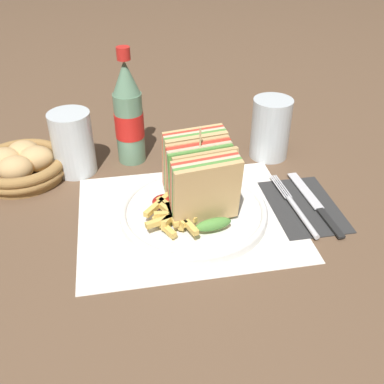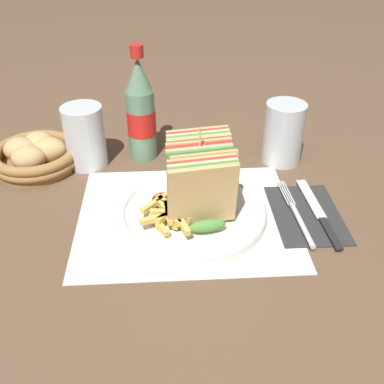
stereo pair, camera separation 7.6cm
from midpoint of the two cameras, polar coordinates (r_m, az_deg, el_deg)
ground_plane at (r=0.77m, az=3.83°, el=-3.19°), size 4.00×4.00×0.00m
placemat at (r=0.77m, az=2.10°, el=-3.02°), size 0.37×0.30×0.00m
plate_main at (r=0.76m, az=2.95°, el=-2.79°), size 0.25×0.25×0.02m
club_sandwich at (r=0.74m, az=4.11°, el=1.87°), size 0.12×0.18×0.14m
fries_pile at (r=0.73m, az=0.27°, el=-2.82°), size 0.09×0.11×0.02m
ketchup_blob at (r=0.76m, az=-0.60°, el=-1.04°), size 0.05×0.04×0.02m
napkin at (r=0.81m, az=16.95°, el=-2.75°), size 0.12×0.17×0.00m
fork at (r=0.79m, az=16.10°, el=-3.24°), size 0.02×0.19×0.01m
knife at (r=0.81m, az=18.40°, el=-2.56°), size 0.03×0.20×0.00m
coke_bottle_near at (r=0.90m, az=-4.09°, el=10.02°), size 0.06×0.06×0.23m
glass_near at (r=0.93m, az=13.87°, el=7.21°), size 0.08×0.08×0.12m
glass_far at (r=0.91m, az=-11.05°, el=6.41°), size 0.08×0.08×0.12m
bread_basket at (r=0.94m, az=-17.09°, el=4.49°), size 0.17×0.17×0.06m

